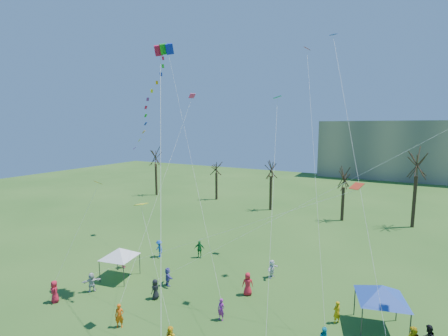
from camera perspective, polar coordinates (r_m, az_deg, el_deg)
The scene contains 7 objects.
distant_building at distance 94.87m, azimuth 35.75°, elevation 2.50°, with size 60.00×14.00×15.00m, color gray.
bare_tree_row at distance 48.69m, azimuth 21.39°, elevation -0.96°, with size 71.86×8.01×11.01m.
big_box_kite at distance 24.27m, azimuth -13.03°, elevation 11.07°, with size 4.47×5.41×20.05m.
canopy_tent_white at distance 30.30m, azimuth -18.56°, elevation -14.43°, with size 3.71×3.71×2.83m.
canopy_tent_blue at distance 24.49m, azimuth 26.87°, elevation -19.58°, with size 4.12×4.12×3.19m.
festival_crowd at distance 24.78m, azimuth 0.89°, elevation -23.24°, with size 26.34×14.84×1.86m.
small_kites_aloft at distance 25.19m, azimuth 3.83°, elevation 7.97°, with size 29.82×19.08×31.00m.
Camera 1 is at (9.80, -11.89, 13.56)m, focal length 25.00 mm.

